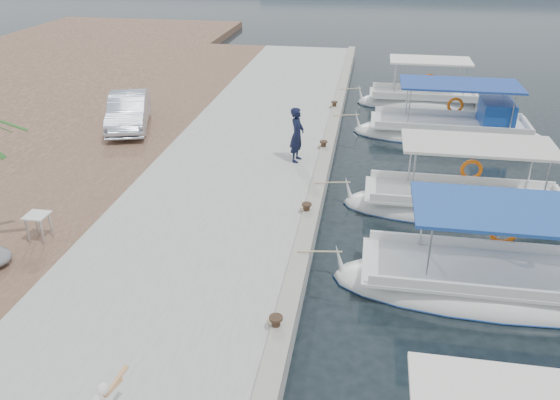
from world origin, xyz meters
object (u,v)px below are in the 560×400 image
object	(u,v)px
fishing_caique_b	(493,288)
parked_car	(129,111)
fishing_caique_c	(461,209)
fishing_caique_d	(451,133)
fisherman	(297,135)
fishing_caique_e	(422,104)

from	to	relation	value
fishing_caique_b	parked_car	size ratio (longest dim) A/B	1.85
fishing_caique_c	fishing_caique_d	world-z (taller)	same
fisherman	fishing_caique_b	bearing A→B (deg)	-128.14
parked_car	fisherman	bearing A→B (deg)	-35.94
fishing_caique_d	parked_car	size ratio (longest dim) A/B	1.89
fishing_caique_c	fisherman	size ratio (longest dim) A/B	3.77
fishing_caique_b	fishing_caique_d	distance (m)	10.78
fishing_caique_d	fishing_caique_b	bearing A→B (deg)	-90.99
fishing_caique_e	parked_car	distance (m)	13.65
fishing_caique_e	parked_car	bearing A→B (deg)	-151.05
fishing_caique_b	parked_car	bearing A→B (deg)	146.41
fishing_caique_c	fisherman	bearing A→B (deg)	159.17
fishing_caique_d	fishing_caique_e	bearing A→B (deg)	102.00
fisherman	fishing_caique_e	bearing A→B (deg)	-19.07
fishing_caique_c	fishing_caique_e	world-z (taller)	same
fisherman	parked_car	distance (m)	7.45
fishing_caique_c	fishing_caique_e	xyz separation A→B (m)	(-0.48, 10.94, 0.00)
fishing_caique_c	fishing_caique_d	distance (m)	6.76
fishing_caique_b	fishing_caique_d	world-z (taller)	same
fishing_caique_c	fishing_caique_b	bearing A→B (deg)	-86.80
fishing_caique_b	fishing_caique_e	xyz separation A→B (m)	(-0.70, 14.96, 0.00)
fishing_caique_b	fishing_caique_c	world-z (taller)	same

